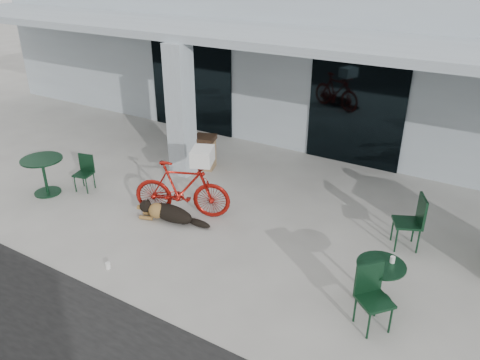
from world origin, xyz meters
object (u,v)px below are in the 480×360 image
Objects in this scene: dog at (171,212)px; trash_receptacle at (205,152)px; bicycle at (182,189)px; cafe_chair_far_b at (407,222)px; cafe_chair_far_a at (375,300)px; cafe_table_near at (45,176)px; cafe_table_far at (378,283)px; cafe_chair_near at (83,174)px.

trash_receptacle is (-0.90, 2.49, 0.23)m from dog.
cafe_chair_far_b is at bearing -96.94° from bicycle.
dog is at bearing -95.39° from cafe_chair_far_b.
cafe_chair_far_a is 0.94× the size of cafe_chair_far_b.
cafe_chair_far_a is at bearing -28.68° from dog.
cafe_chair_far_b is 1.23× the size of trash_receptacle.
bicycle is 2.21× the size of cafe_table_near.
trash_receptacle is (-5.13, 1.00, -0.10)m from cafe_chair_far_b.
trash_receptacle is at bearing 151.91° from cafe_table_far.
dog is 1.21× the size of cafe_chair_far_a.
cafe_chair_far_a is at bearing -21.34° from cafe_chair_near.
bicycle reaches higher than trash_receptacle.
bicycle reaches higher than cafe_table_near.
cafe_chair_far_a reaches higher than trash_receptacle.
cafe_table_near is (-3.15, -0.48, 0.22)m from dog.
cafe_table_near reaches higher than cafe_chair_near.
cafe_table_far is (4.25, -0.25, 0.15)m from dog.
trash_receptacle is (1.64, 2.42, 0.01)m from cafe_chair_near.
cafe_chair_far_a is at bearing -127.88° from bicycle.
bicycle reaches higher than cafe_chair_far_b.
cafe_chair_near is 0.84× the size of cafe_chair_far_a.
bicycle is at bearing 61.49° from dog.
cafe_table_near is 7.64m from cafe_chair_far_b.
bicycle reaches higher than cafe_table_far.
cafe_chair_near is 0.79× the size of cafe_chair_far_b.
cafe_table_near is 1.22× the size of cafe_table_far.
cafe_chair_far_b is at bearing -1.87° from cafe_chair_near.
trash_receptacle reaches higher than cafe_table_near.
dog is 2.66m from trash_receptacle.
cafe_chair_far_b is (-0.11, 2.34, 0.03)m from cafe_chair_far_a.
cafe_chair_far_b is at bearing -11.03° from trash_receptacle.
cafe_table_far is at bearing -21.04° from dog.
dog is 3.19m from cafe_table_near.
bicycle is at bearing -99.16° from cafe_chair_far_b.
cafe_chair_far_a is 1.15× the size of trash_receptacle.
trash_receptacle is at bearing 97.46° from cafe_chair_far_a.
cafe_chair_far_a is (4.29, -1.17, -0.11)m from bicycle.
cafe_chair_far_b is at bearing 90.41° from cafe_table_far.
cafe_table_far is (6.78, -0.32, -0.07)m from cafe_chair_near.
bicycle is 4.23m from cafe_table_far.
dog is 1.44× the size of cafe_chair_near.
cafe_table_near is 7.51m from cafe_chair_far_a.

